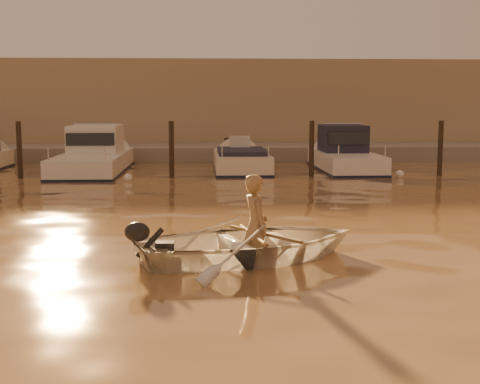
{
  "coord_description": "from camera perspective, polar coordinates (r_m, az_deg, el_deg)",
  "views": [
    {
      "loc": [
        0.88,
        -9.91,
        2.63
      ],
      "look_at": [
        1.68,
        4.14,
        0.75
      ],
      "focal_mm": 50.0,
      "sensor_mm": 36.0,
      "label": 1
    }
  ],
  "objects": [
    {
      "name": "fender_e",
      "position": [
        24.53,
        13.48,
        1.49
      ],
      "size": [
        0.3,
        0.3,
        0.3
      ],
      "primitive_type": "sphere",
      "color": "white",
      "rests_on": "ground_plane"
    },
    {
      "name": "oar_starboard",
      "position": [
        11.32,
        1.1,
        -3.66
      ],
      "size": [
        0.34,
        2.09,
        0.13
      ],
      "primitive_type": "cylinder",
      "rotation": [
        1.54,
        0.0,
        0.13
      ],
      "color": "brown",
      "rests_on": "dinghy"
    },
    {
      "name": "oar_port",
      "position": [
        11.39,
        2.04,
        -3.59
      ],
      "size": [
        1.09,
        1.86,
        0.13
      ],
      "primitive_type": "cylinder",
      "rotation": [
        1.54,
        0.0,
        0.52
      ],
      "color": "brown",
      "rests_on": "dinghy"
    },
    {
      "name": "piling_4",
      "position": [
        25.29,
        16.71,
        3.37
      ],
      "size": [
        0.18,
        0.18,
        2.2
      ],
      "primitive_type": "cylinder",
      "color": "#2D2319",
      "rests_on": "ground_plane"
    },
    {
      "name": "fender_d",
      "position": [
        23.82,
        2.5,
        1.51
      ],
      "size": [
        0.3,
        0.3,
        0.3
      ],
      "primitive_type": "sphere",
      "color": "#D24918",
      "rests_on": "ground_plane"
    },
    {
      "name": "moored_boat_3",
      "position": [
        26.07,
        0.1,
        2.32
      ],
      "size": [
        2.04,
        5.91,
        0.95
      ],
      "primitive_type": null,
      "color": "#EEE0C8",
      "rests_on": "ground_plane"
    },
    {
      "name": "outboard_motor",
      "position": [
        10.87,
        -6.53,
        -4.93
      ],
      "size": [
        0.98,
        0.65,
        0.7
      ],
      "primitive_type": null,
      "rotation": [
        0.0,
        0.0,
        0.31
      ],
      "color": "black",
      "rests_on": "dinghy"
    },
    {
      "name": "piling_2",
      "position": [
        23.8,
        -5.86,
        3.41
      ],
      "size": [
        0.18,
        0.18,
        2.2
      ],
      "primitive_type": "cylinder",
      "color": "#2D2319",
      "rests_on": "ground_plane"
    },
    {
      "name": "fender_c",
      "position": [
        22.96,
        -9.56,
        1.18
      ],
      "size": [
        0.3,
        0.3,
        0.3
      ],
      "primitive_type": "sphere",
      "color": "white",
      "rests_on": "ground_plane"
    },
    {
      "name": "dinghy",
      "position": [
        11.33,
        0.86,
        -4.36
      ],
      "size": [
        4.53,
        3.81,
        0.8
      ],
      "primitive_type": "imported",
      "rotation": [
        0.0,
        0.0,
        1.88
      ],
      "color": "silver",
      "rests_on": "ground_plane"
    },
    {
      "name": "moored_boat_4",
      "position": [
        26.59,
        8.98,
        3.2
      ],
      "size": [
        2.08,
        6.47,
        1.75
      ],
      "primitive_type": null,
      "color": "white",
      "rests_on": "ground_plane"
    },
    {
      "name": "piling_1",
      "position": [
        24.61,
        -18.3,
        3.2
      ],
      "size": [
        0.18,
        0.18,
        2.2
      ],
      "primitive_type": "cylinder",
      "color": "#2D2319",
      "rests_on": "ground_plane"
    },
    {
      "name": "quay",
      "position": [
        31.52,
        -4.85,
        3.08
      ],
      "size": [
        52.0,
        4.0,
        1.0
      ],
      "primitive_type": "cube",
      "color": "gray",
      "rests_on": "ground_plane"
    },
    {
      "name": "piling_3",
      "position": [
        24.09,
        6.13,
        3.46
      ],
      "size": [
        0.18,
        0.18,
        2.2
      ],
      "primitive_type": "cylinder",
      "color": "#2D2319",
      "rests_on": "ground_plane"
    },
    {
      "name": "moored_boat_2",
      "position": [
        26.32,
        -12.39,
        3.07
      ],
      "size": [
        2.36,
        7.87,
        1.75
      ],
      "primitive_type": null,
      "color": "white",
      "rests_on": "ground_plane"
    },
    {
      "name": "person",
      "position": [
        11.31,
        1.34,
        -2.88
      ],
      "size": [
        0.59,
        0.73,
        1.74
      ],
      "primitive_type": "imported",
      "rotation": [
        0.0,
        0.0,
        1.88
      ],
      "color": "#95724A",
      "rests_on": "dinghy"
    },
    {
      "name": "waterfront_building",
      "position": [
        36.92,
        -4.66,
        7.24
      ],
      "size": [
        46.0,
        7.0,
        4.8
      ],
      "primitive_type": "cube",
      "color": "#9E8466",
      "rests_on": "quay"
    },
    {
      "name": "ground_plane",
      "position": [
        10.29,
        -8.13,
        -7.28
      ],
      "size": [
        160.0,
        160.0,
        0.0
      ],
      "primitive_type": "plane",
      "color": "olive",
      "rests_on": "ground"
    }
  ]
}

